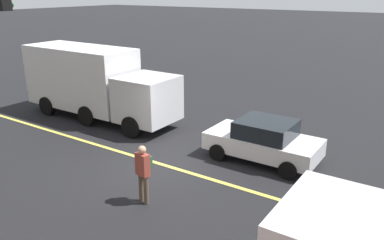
{
  "coord_description": "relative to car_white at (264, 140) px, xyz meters",
  "views": [
    {
      "loc": [
        -7.95,
        9.62,
        5.81
      ],
      "look_at": [
        -1.77,
        0.38,
        2.03
      ],
      "focal_mm": 36.35,
      "sensor_mm": 36.0,
      "label": 1
    }
  ],
  "objects": [
    {
      "name": "ground",
      "position": [
        3.0,
        2.31,
        -0.76
      ],
      "size": [
        200.0,
        200.0,
        0.0
      ],
      "primitive_type": "plane",
      "color": "black"
    },
    {
      "name": "lane_stripe_center",
      "position": [
        3.0,
        2.31,
        -0.75
      ],
      "size": [
        80.0,
        0.16,
        0.01
      ],
      "primitive_type": "cube",
      "color": "#D8CC4C",
      "rests_on": "ground"
    },
    {
      "name": "car_white",
      "position": [
        0.0,
        0.0,
        0.0
      ],
      "size": [
        3.93,
        2.02,
        1.48
      ],
      "color": "silver",
      "rests_on": "ground"
    },
    {
      "name": "truck_white",
      "position": [
        8.52,
        -0.13,
        0.96
      ],
      "size": [
        7.89,
        2.38,
        3.25
      ],
      "color": "silver",
      "rests_on": "ground"
    },
    {
      "name": "pedestrian_with_backpack",
      "position": [
        1.61,
        4.55,
        0.27
      ],
      "size": [
        0.45,
        0.42,
        1.74
      ],
      "color": "brown",
      "rests_on": "ground"
    }
  ]
}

